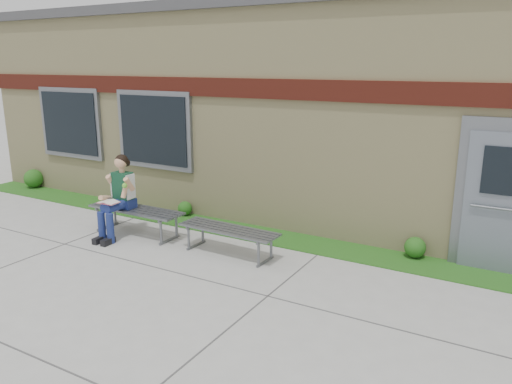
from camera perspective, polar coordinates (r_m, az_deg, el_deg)
The scene contains 9 objects.
ground at distance 6.98m, azimuth -8.07°, elevation -11.49°, with size 80.00×80.00×0.00m, color #9E9E99.
grass_strip at distance 9.00m, azimuth 2.11°, elevation -5.18°, with size 16.00×0.80×0.02m, color #295115.
school_building at distance 11.62m, azimuth 10.11°, elevation 9.69°, with size 16.20×6.22×4.20m.
bench_left at distance 9.32m, azimuth -13.54°, elevation -2.50°, with size 1.88×0.53×0.49m.
bench_right at distance 8.14m, azimuth -3.13°, elevation -4.85°, with size 1.74×0.54×0.45m.
girl at distance 9.20m, azimuth -15.51°, elevation -0.35°, with size 0.55×0.89×1.47m.
shrub_west at distance 13.61m, azimuth -24.08°, elevation 1.42°, with size 0.46×0.46×0.46m, color #295115.
shrub_mid at distance 10.29m, azimuth -8.13°, elevation -1.86°, with size 0.29×0.29×0.29m, color #295115.
shrub_east at distance 8.41m, azimuth 17.72°, elevation -6.04°, with size 0.34×0.34×0.34m, color #295115.
Camera 1 is at (3.91, -4.91, 3.05)m, focal length 35.00 mm.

